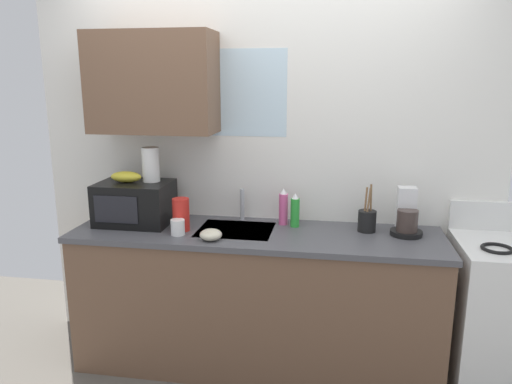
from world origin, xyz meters
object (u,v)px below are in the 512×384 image
object	(u,v)px
utensil_crock	(367,220)
small_bowl	(211,235)
cereal_canister	(181,215)
dish_soap_bottle_pink	(283,208)
microwave	(135,203)
banana_bunch	(126,177)
dish_soap_bottle_green	(295,211)
paper_towel_roll	(151,165)
mug_white	(178,227)
coffee_maker	(407,217)
stove_range	(505,316)

from	to	relation	value
utensil_crock	small_bowl	xyz separation A→B (m)	(-0.90, -0.32, -0.04)
cereal_canister	dish_soap_bottle_pink	bearing A→B (deg)	20.93
microwave	banana_bunch	distance (m)	0.18
dish_soap_bottle_green	cereal_canister	distance (m)	0.71
paper_towel_roll	small_bowl	size ratio (longest dim) A/B	1.69
microwave	small_bowl	xyz separation A→B (m)	(0.57, -0.25, -0.10)
cereal_canister	mug_white	size ratio (longest dim) A/B	2.13
paper_towel_roll	coffee_maker	world-z (taller)	paper_towel_roll
paper_towel_roll	dish_soap_bottle_green	distance (m)	0.97
banana_bunch	dish_soap_bottle_green	world-z (taller)	banana_bunch
cereal_canister	paper_towel_roll	bearing A→B (deg)	147.99
stove_range	microwave	xyz separation A→B (m)	(-2.28, 0.04, 0.58)
coffee_maker	dish_soap_bottle_pink	world-z (taller)	coffee_maker
stove_range	cereal_canister	distance (m)	2.01
banana_bunch	dish_soap_bottle_pink	distance (m)	1.02
small_bowl	stove_range	bearing A→B (deg)	6.78
dish_soap_bottle_green	mug_white	world-z (taller)	dish_soap_bottle_green
coffee_maker	mug_white	size ratio (longest dim) A/B	2.95
coffee_maker	utensil_crock	bearing A→B (deg)	177.14
dish_soap_bottle_green	mug_white	bearing A→B (deg)	-157.18
banana_bunch	stove_range	bearing A→B (deg)	-1.14
stove_range	banana_bunch	xyz separation A→B (m)	(-2.33, 0.05, 0.75)
microwave	mug_white	size ratio (longest dim) A/B	4.84
dish_soap_bottle_green	cereal_canister	xyz separation A→B (m)	(-0.68, -0.20, -0.00)
banana_bunch	coffee_maker	size ratio (longest dim) A/B	0.71
microwave	mug_white	world-z (taller)	microwave
mug_white	stove_range	bearing A→B (deg)	4.25
stove_range	mug_white	bearing A→B (deg)	-175.75
banana_bunch	coffee_maker	distance (m)	1.76
banana_bunch	mug_white	xyz separation A→B (m)	(0.40, -0.19, -0.26)
stove_range	coffee_maker	distance (m)	0.80
coffee_maker	dish_soap_bottle_pink	bearing A→B (deg)	174.39
stove_range	small_bowl	world-z (taller)	stove_range
paper_towel_roll	coffee_maker	size ratio (longest dim) A/B	0.79
coffee_maker	small_bowl	size ratio (longest dim) A/B	2.15
microwave	cereal_canister	world-z (taller)	microwave
stove_range	cereal_canister	xyz separation A→B (m)	(-1.94, -0.05, 0.54)
cereal_canister	small_bowl	distance (m)	0.28
banana_bunch	paper_towel_roll	size ratio (longest dim) A/B	0.91
microwave	small_bowl	distance (m)	0.63
utensil_crock	small_bowl	distance (m)	0.96
cereal_canister	utensil_crock	xyz separation A→B (m)	(1.13, 0.17, -0.03)
mug_white	coffee_maker	bearing A→B (deg)	10.41
coffee_maker	small_bowl	world-z (taller)	coffee_maker
utensil_crock	mug_white	bearing A→B (deg)	-166.97
microwave	dish_soap_bottle_green	bearing A→B (deg)	5.39
dish_soap_bottle_pink	coffee_maker	bearing A→B (deg)	-5.61
microwave	cereal_canister	size ratio (longest dim) A/B	2.27
mug_white	utensil_crock	size ratio (longest dim) A/B	0.32
dish_soap_bottle_pink	mug_white	size ratio (longest dim) A/B	2.48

